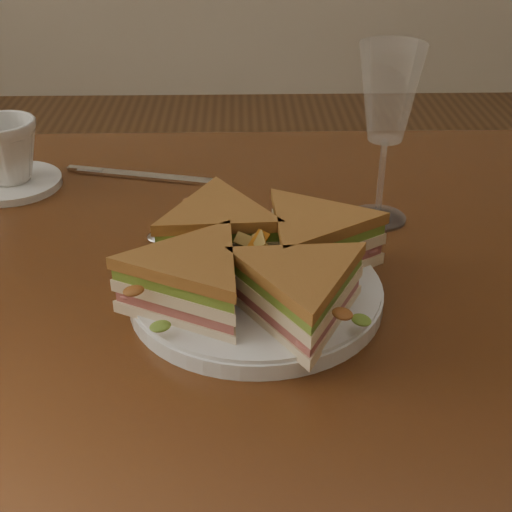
# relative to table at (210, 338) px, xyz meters

# --- Properties ---
(table) EXTENTS (1.20, 0.80, 0.75)m
(table) POSITION_rel_table_xyz_m (0.00, 0.00, 0.00)
(table) COLOR #3C1E0D
(table) RESTS_ON ground
(plate) EXTENTS (0.25, 0.25, 0.02)m
(plate) POSITION_rel_table_xyz_m (0.05, -0.07, 0.11)
(plate) COLOR white
(plate) RESTS_ON table
(sandwich_wedges) EXTENTS (0.32, 0.32, 0.06)m
(sandwich_wedges) POSITION_rel_table_xyz_m (0.05, -0.07, 0.14)
(sandwich_wedges) COLOR #F8E0B7
(sandwich_wedges) RESTS_ON plate
(crisps_mound) EXTENTS (0.09, 0.09, 0.05)m
(crisps_mound) POSITION_rel_table_xyz_m (0.05, -0.07, 0.14)
(crisps_mound) COLOR orange
(crisps_mound) RESTS_ON plate
(spoon) EXTENTS (0.18, 0.05, 0.01)m
(spoon) POSITION_rel_table_xyz_m (-0.02, 0.05, 0.10)
(spoon) COLOR silver
(spoon) RESTS_ON table
(knife) EXTENTS (0.21, 0.07, 0.00)m
(knife) POSITION_rel_table_xyz_m (-0.10, 0.23, 0.10)
(knife) COLOR silver
(knife) RESTS_ON table
(wine_glass) EXTENTS (0.07, 0.07, 0.21)m
(wine_glass) POSITION_rel_table_xyz_m (0.20, 0.10, 0.25)
(wine_glass) COLOR white
(wine_glass) RESTS_ON table
(saucer) EXTENTS (0.13, 0.13, 0.01)m
(saucer) POSITION_rel_table_xyz_m (-0.26, 0.20, 0.10)
(saucer) COLOR white
(saucer) RESTS_ON table
(coffee_cup) EXTENTS (0.11, 0.11, 0.08)m
(coffee_cup) POSITION_rel_table_xyz_m (-0.26, 0.20, 0.15)
(coffee_cup) COLOR white
(coffee_cup) RESTS_ON saucer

